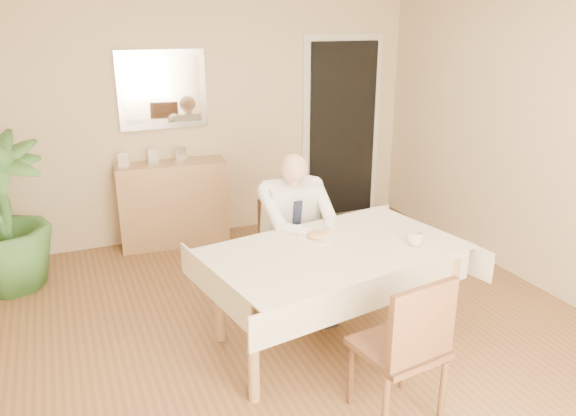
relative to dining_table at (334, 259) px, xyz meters
name	(u,v)px	position (x,y,z in m)	size (l,w,h in m)	color
room	(309,172)	(-0.19, 0.00, 0.63)	(5.00, 5.02, 2.60)	brown
doorway	(342,130)	(1.36, 2.47, 0.33)	(0.96, 0.07, 2.10)	white
mirror	(162,90)	(-0.63, 2.47, 0.88)	(0.86, 0.04, 0.76)	silver
dining_table	(334,259)	(0.00, 0.00, 0.00)	(1.88, 1.30, 0.75)	#A37C52
chair_far	(285,242)	(0.00, 0.87, -0.21)	(0.39, 0.40, 0.82)	#442616
chair_near	(407,344)	(0.00, -0.89, -0.14)	(0.50, 0.50, 0.93)	#442616
seated_man	(299,227)	(0.00, 0.59, 0.02)	(0.48, 0.72, 1.24)	white
plate	(316,238)	(-0.05, 0.19, 0.09)	(0.26, 0.26, 0.02)	white
food	(316,235)	(-0.05, 0.19, 0.11)	(0.14, 0.14, 0.06)	#9B7042
knife	(325,238)	(-0.01, 0.13, 0.11)	(0.01, 0.01, 0.13)	silver
fork	(315,240)	(-0.09, 0.13, 0.11)	(0.01, 0.01, 0.13)	silver
coffee_mug	(415,239)	(0.53, -0.17, 0.13)	(0.11, 0.11, 0.09)	white
sideboard	(173,204)	(-0.63, 2.32, -0.24)	(1.07, 0.36, 0.86)	#A37C52
photo_frame_left	(123,160)	(-1.08, 2.35, 0.26)	(0.10, 0.02, 0.14)	silver
photo_frame_center	(153,156)	(-0.78, 2.38, 0.26)	(0.10, 0.02, 0.14)	silver
photo_frame_right	(181,154)	(-0.51, 2.37, 0.26)	(0.10, 0.02, 0.14)	silver
potted_palm	(2,214)	(-2.14, 1.88, 0.00)	(0.75, 0.75, 1.34)	#305E28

